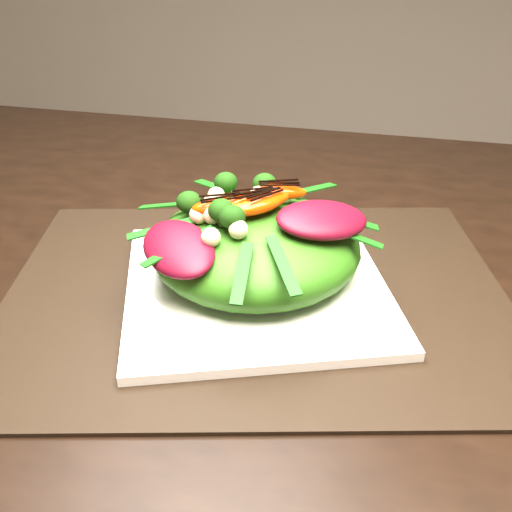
% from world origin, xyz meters
% --- Properties ---
extents(dining_table, '(1.60, 0.90, 0.75)m').
position_xyz_m(dining_table, '(0.00, 0.00, 0.73)').
color(dining_table, black).
rests_on(dining_table, floor).
extents(placemat, '(0.62, 0.53, 0.00)m').
position_xyz_m(placemat, '(0.21, -0.12, 0.75)').
color(placemat, black).
rests_on(placemat, dining_table).
extents(plate_base, '(0.35, 0.35, 0.01)m').
position_xyz_m(plate_base, '(0.21, -0.12, 0.76)').
color(plate_base, white).
rests_on(plate_base, placemat).
extents(salad_bowl, '(0.26, 0.26, 0.02)m').
position_xyz_m(salad_bowl, '(0.21, -0.12, 0.77)').
color(salad_bowl, white).
rests_on(salad_bowl, plate_base).
extents(lettuce_mound, '(0.26, 0.26, 0.08)m').
position_xyz_m(lettuce_mound, '(0.21, -0.12, 0.81)').
color(lettuce_mound, '#2D6212').
rests_on(lettuce_mound, salad_bowl).
extents(radicchio_leaf, '(0.11, 0.10, 0.02)m').
position_xyz_m(radicchio_leaf, '(0.28, -0.12, 0.85)').
color(radicchio_leaf, '#480714').
rests_on(radicchio_leaf, lettuce_mound).
extents(orange_segment, '(0.06, 0.03, 0.02)m').
position_xyz_m(orange_segment, '(0.19, -0.11, 0.85)').
color(orange_segment, '#F83004').
rests_on(orange_segment, lettuce_mound).
extents(broccoli_floret, '(0.04, 0.04, 0.04)m').
position_xyz_m(broccoli_floret, '(0.15, -0.08, 0.86)').
color(broccoli_floret, black).
rests_on(broccoli_floret, lettuce_mound).
extents(macadamia_nut, '(0.02, 0.02, 0.02)m').
position_xyz_m(macadamia_nut, '(0.24, -0.16, 0.85)').
color(macadamia_nut, '#C0B487').
rests_on(macadamia_nut, lettuce_mound).
extents(balsamic_drizzle, '(0.05, 0.01, 0.00)m').
position_xyz_m(balsamic_drizzle, '(0.19, -0.11, 0.86)').
color(balsamic_drizzle, black).
rests_on(balsamic_drizzle, orange_segment).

